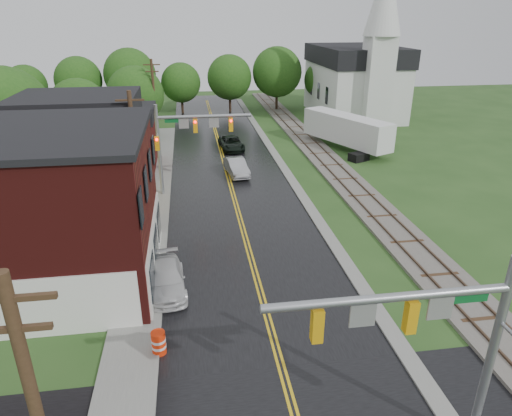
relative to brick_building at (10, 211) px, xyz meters
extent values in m
cube|color=black|center=(12.48, 15.00, -4.15)|extent=(10.00, 90.00, 0.02)
cube|color=gray|center=(17.88, 20.00, -4.15)|extent=(0.80, 70.00, 0.12)
cube|color=gray|center=(6.28, 10.00, -4.15)|extent=(2.40, 50.00, 0.12)
cube|color=#4D1210|center=(-0.02, 0.00, -0.15)|extent=(14.00, 10.00, 8.00)
cube|color=silver|center=(7.03, 0.00, -2.65)|extent=(0.10, 9.50, 3.00)
cube|color=tan|center=(1.48, 11.00, -0.95)|extent=(8.00, 7.00, 6.40)
cube|color=#3F0F0C|center=(2.48, 20.00, -1.95)|extent=(7.00, 6.00, 4.40)
cube|color=silver|center=(32.48, 40.00, -0.65)|extent=(10.00, 16.00, 7.00)
cube|color=black|center=(32.48, 40.00, 4.05)|extent=(10.40, 16.40, 2.40)
cube|color=silver|center=(32.48, 32.00, 1.35)|extent=(3.20, 3.20, 11.00)
cube|color=#59544C|center=(22.48, 20.00, -4.05)|extent=(3.20, 80.00, 0.20)
cube|color=#4C3828|center=(21.76, 20.00, -3.91)|extent=(0.10, 80.00, 0.12)
cube|color=#4C3828|center=(23.20, 20.00, -3.91)|extent=(0.10, 80.00, 0.12)
cylinder|color=gray|center=(18.08, -13.00, -0.55)|extent=(0.28, 0.28, 7.20)
cylinder|color=gray|center=(14.48, -13.00, 2.05)|extent=(7.20, 0.26, 0.26)
cube|color=orange|center=(15.20, -13.00, 1.35)|extent=(0.32, 0.30, 1.05)
cube|color=orange|center=(12.47, -13.00, 1.35)|extent=(0.32, 0.30, 1.05)
cube|color=gray|center=(16.07, -13.00, 1.55)|extent=(0.75, 0.06, 0.75)
cube|color=gray|center=(13.76, -13.00, 1.55)|extent=(0.75, 0.06, 0.75)
cube|color=#0C5926|center=(16.79, -13.00, 1.80)|extent=(1.40, 0.04, 0.30)
cylinder|color=gray|center=(6.88, 12.00, -0.55)|extent=(0.28, 0.28, 7.20)
cylinder|color=gray|center=(10.48, 12.00, 2.05)|extent=(7.20, 0.26, 0.26)
cube|color=orange|center=(9.76, 12.00, 1.35)|extent=(0.32, 0.30, 1.05)
cube|color=orange|center=(12.50, 12.00, 1.35)|extent=(0.32, 0.30, 1.05)
cube|color=gray|center=(8.90, 12.00, 1.55)|extent=(0.75, 0.06, 0.75)
cube|color=gray|center=(11.20, 12.00, 1.55)|extent=(0.75, 0.06, 0.75)
cube|color=#0C5926|center=(8.18, 12.00, 1.80)|extent=(1.40, 0.04, 0.30)
sphere|color=#FF0C0C|center=(9.76, 11.82, 1.68)|extent=(0.20, 0.20, 0.20)
cube|color=#382616|center=(5.68, -15.00, 4.25)|extent=(1.80, 0.12, 0.12)
cube|color=#382616|center=(5.68, -15.00, 3.55)|extent=(1.40, 0.12, 0.12)
cylinder|color=#382616|center=(5.68, 7.00, 0.35)|extent=(0.28, 0.28, 9.00)
cube|color=#382616|center=(5.68, 7.00, 4.25)|extent=(1.80, 0.12, 0.12)
cube|color=#382616|center=(5.68, 7.00, 3.55)|extent=(1.40, 0.12, 0.12)
cylinder|color=#382616|center=(5.68, 29.00, 0.35)|extent=(0.28, 0.28, 9.00)
cube|color=#382616|center=(5.68, 29.00, 4.25)|extent=(1.80, 0.12, 0.12)
cube|color=#382616|center=(5.68, 29.00, 3.55)|extent=(1.40, 0.12, 0.12)
cylinder|color=black|center=(-5.52, 17.00, -2.44)|extent=(0.36, 0.36, 3.42)
sphere|color=#1F4C15|center=(-5.52, 17.00, 1.74)|extent=(7.60, 7.60, 7.60)
sphere|color=#1F4C15|center=(-4.92, 16.60, 1.07)|extent=(5.32, 5.32, 5.32)
cylinder|color=black|center=(-1.52, 25.00, -2.80)|extent=(0.36, 0.36, 2.70)
sphere|color=#1F4C15|center=(-1.52, 25.00, 0.50)|extent=(6.00, 6.00, 6.00)
sphere|color=#1F4C15|center=(-0.92, 24.60, -0.03)|extent=(4.20, 4.20, 4.20)
cylinder|color=black|center=(3.48, 31.00, -2.71)|extent=(0.36, 0.36, 2.88)
sphere|color=#1F4C15|center=(3.48, 31.00, 0.81)|extent=(6.40, 6.40, 6.40)
sphere|color=#1F4C15|center=(4.08, 30.60, 0.25)|extent=(4.48, 4.48, 4.48)
imported|color=black|center=(13.66, 24.34, -3.47)|extent=(2.62, 5.06, 1.36)
imported|color=#9E9FA3|center=(13.28, 16.00, -3.42)|extent=(2.13, 4.61, 1.46)
imported|color=silver|center=(7.68, -2.03, -3.49)|extent=(2.25, 4.68, 1.32)
cube|color=black|center=(25.72, 18.52, -3.75)|extent=(2.16, 1.84, 0.80)
cylinder|color=gray|center=(25.72, 25.57, -3.75)|extent=(0.16, 0.16, 0.80)
cube|color=silver|center=(25.72, 22.75, -1.94)|extent=(6.83, 11.30, 2.82)
cylinder|color=red|center=(7.48, -6.93, -3.61)|extent=(0.71, 0.71, 1.08)
camera|label=1|loc=(9.29, -22.92, 9.25)|focal=32.00mm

